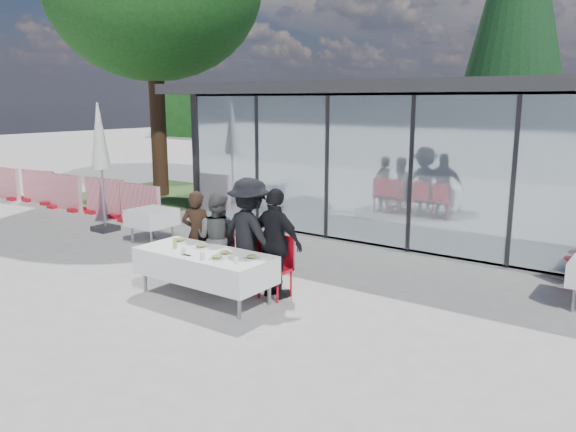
# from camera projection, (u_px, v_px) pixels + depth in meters

# --- Properties ---
(ground) EXTENTS (90.00, 90.00, 0.00)m
(ground) POSITION_uv_depth(u_px,v_px,m) (241.00, 299.00, 8.80)
(ground) COLOR #A29E9A
(ground) RESTS_ON ground
(pavilion) EXTENTS (14.80, 8.80, 3.44)m
(pavilion) POSITION_uv_depth(u_px,v_px,m) (518.00, 138.00, 13.72)
(pavilion) COLOR gray
(pavilion) RESTS_ON ground
(treeline) EXTENTS (62.50, 2.00, 4.40)m
(treeline) POSITION_uv_depth(u_px,v_px,m) (534.00, 115.00, 31.78)
(treeline) COLOR #123A14
(treeline) RESTS_ON ground
(dining_table) EXTENTS (2.26, 0.96, 0.75)m
(dining_table) POSITION_uv_depth(u_px,v_px,m) (204.00, 265.00, 8.73)
(dining_table) COLOR white
(dining_table) RESTS_ON ground
(diner_a) EXTENTS (0.72, 0.72, 1.54)m
(diner_a) POSITION_uv_depth(u_px,v_px,m) (197.00, 235.00, 9.70)
(diner_a) COLOR black
(diner_a) RESTS_ON ground
(diner_chair_a) EXTENTS (0.44, 0.44, 0.97)m
(diner_chair_a) POSITION_uv_depth(u_px,v_px,m) (200.00, 247.00, 9.80)
(diner_chair_a) COLOR #B00B19
(diner_chair_a) RESTS_ON ground
(diner_b) EXTENTS (0.89, 0.89, 1.55)m
(diner_b) POSITION_uv_depth(u_px,v_px,m) (217.00, 238.00, 9.43)
(diner_b) COLOR #555555
(diner_b) RESTS_ON ground
(diner_chair_b) EXTENTS (0.44, 0.44, 0.97)m
(diner_chair_b) POSITION_uv_depth(u_px,v_px,m) (220.00, 251.00, 9.53)
(diner_chair_b) COLOR #B00B19
(diner_chair_b) RESTS_ON ground
(diner_c) EXTENTS (1.38, 1.38, 1.86)m
(diner_c) POSITION_uv_depth(u_px,v_px,m) (250.00, 235.00, 8.99)
(diner_c) COLOR black
(diner_c) RESTS_ON ground
(diner_chair_c) EXTENTS (0.44, 0.44, 0.97)m
(diner_chair_c) POSITION_uv_depth(u_px,v_px,m) (253.00, 258.00, 9.12)
(diner_chair_c) COLOR #B00B19
(diner_chair_c) RESTS_ON ground
(diner_d) EXTENTS (1.10, 1.10, 1.74)m
(diner_d) POSITION_uv_depth(u_px,v_px,m) (276.00, 244.00, 8.71)
(diner_d) COLOR black
(diner_d) RESTS_ON ground
(diner_chair_d) EXTENTS (0.44, 0.44, 0.97)m
(diner_chair_d) POSITION_uv_depth(u_px,v_px,m) (278.00, 263.00, 8.83)
(diner_chair_d) COLOR #B00B19
(diner_chair_d) RESTS_ON ground
(plate_a) EXTENTS (0.25, 0.25, 0.07)m
(plate_a) POSITION_uv_depth(u_px,v_px,m) (180.00, 240.00, 9.30)
(plate_a) COLOR silver
(plate_a) RESTS_ON dining_table
(plate_b) EXTENTS (0.25, 0.25, 0.07)m
(plate_b) POSITION_uv_depth(u_px,v_px,m) (201.00, 246.00, 8.92)
(plate_b) COLOR silver
(plate_b) RESTS_ON dining_table
(plate_c) EXTENTS (0.25, 0.25, 0.07)m
(plate_c) POSITION_uv_depth(u_px,v_px,m) (225.00, 253.00, 8.53)
(plate_c) COLOR silver
(plate_c) RESTS_ON dining_table
(plate_d) EXTENTS (0.25, 0.25, 0.07)m
(plate_d) POSITION_uv_depth(u_px,v_px,m) (252.00, 257.00, 8.30)
(plate_d) COLOR silver
(plate_d) RESTS_ON dining_table
(plate_extra) EXTENTS (0.25, 0.25, 0.07)m
(plate_extra) POSITION_uv_depth(u_px,v_px,m) (217.00, 257.00, 8.28)
(plate_extra) COLOR silver
(plate_extra) RESTS_ON dining_table
(juice_bottle) EXTENTS (0.06, 0.06, 0.15)m
(juice_bottle) POSITION_uv_depth(u_px,v_px,m) (175.00, 243.00, 8.92)
(juice_bottle) COLOR #8CB94D
(juice_bottle) RESTS_ON dining_table
(drinking_glasses) EXTENTS (1.02, 0.23, 0.10)m
(drinking_glasses) POSITION_uv_depth(u_px,v_px,m) (207.00, 255.00, 8.31)
(drinking_glasses) COLOR silver
(drinking_glasses) RESTS_ON dining_table
(folded_eyeglasses) EXTENTS (0.14, 0.03, 0.01)m
(folded_eyeglasses) POSITION_uv_depth(u_px,v_px,m) (187.00, 255.00, 8.48)
(folded_eyeglasses) COLOR black
(folded_eyeglasses) RESTS_ON dining_table
(spare_table_left) EXTENTS (0.86, 0.86, 0.74)m
(spare_table_left) POSITION_uv_depth(u_px,v_px,m) (152.00, 218.00, 12.16)
(spare_table_left) COLOR white
(spare_table_left) RESTS_ON ground
(market_umbrella) EXTENTS (0.50, 0.50, 3.00)m
(market_umbrella) POSITION_uv_depth(u_px,v_px,m) (100.00, 146.00, 12.96)
(market_umbrella) COLOR black
(market_umbrella) RESTS_ON ground
(construction_barriers) EXTENTS (7.80, 0.60, 1.00)m
(construction_barriers) POSITION_uv_depth(u_px,v_px,m) (67.00, 194.00, 15.94)
(construction_barriers) COLOR red
(construction_barriers) RESTS_ON ground
(conifer_tree) EXTENTS (4.00, 4.00, 10.50)m
(conifer_tree) POSITION_uv_depth(u_px,v_px,m) (518.00, 5.00, 17.65)
(conifer_tree) COLOR #382316
(conifer_tree) RESTS_ON ground
(grass_patch) EXTENTS (5.00, 5.00, 0.02)m
(grass_patch) POSITION_uv_depth(u_px,v_px,m) (162.00, 195.00, 18.42)
(grass_patch) COLOR #385926
(grass_patch) RESTS_ON ground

